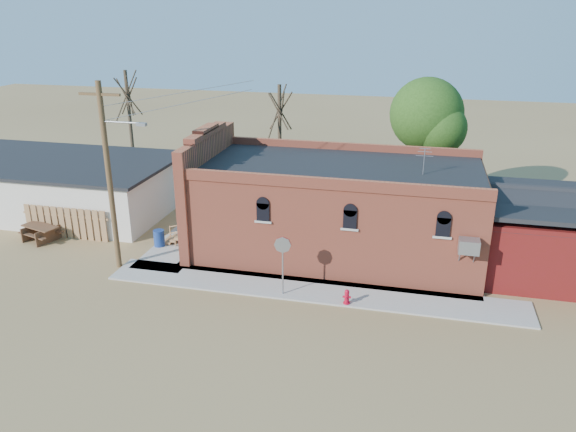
% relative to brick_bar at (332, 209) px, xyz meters
% --- Properties ---
extents(ground, '(120.00, 120.00, 0.00)m').
position_rel_brick_bar_xyz_m(ground, '(-1.64, -5.49, -2.34)').
color(ground, olive).
rests_on(ground, ground).
extents(sidewalk_south, '(19.00, 2.20, 0.08)m').
position_rel_brick_bar_xyz_m(sidewalk_south, '(-0.14, -4.59, -2.30)').
color(sidewalk_south, '#9E9991').
rests_on(sidewalk_south, ground).
extents(sidewalk_west, '(2.60, 10.00, 0.08)m').
position_rel_brick_bar_xyz_m(sidewalk_west, '(-7.94, 0.51, -2.30)').
color(sidewalk_west, '#9E9991').
rests_on(sidewalk_west, ground).
extents(brick_bar, '(16.40, 7.97, 6.30)m').
position_rel_brick_bar_xyz_m(brick_bar, '(0.00, 0.00, 0.00)').
color(brick_bar, '#CD593E').
rests_on(brick_bar, ground).
extents(red_shed, '(5.40, 6.40, 4.30)m').
position_rel_brick_bar_xyz_m(red_shed, '(9.86, 0.01, -0.07)').
color(red_shed, '#5D1310').
rests_on(red_shed, ground).
extents(storage_building, '(20.40, 8.40, 3.17)m').
position_rel_brick_bar_xyz_m(storage_building, '(-20.64, 2.51, -0.74)').
color(storage_building, beige).
rests_on(storage_building, ground).
extents(wood_fence, '(5.20, 0.10, 1.80)m').
position_rel_brick_bar_xyz_m(wood_fence, '(-14.44, -1.69, -1.44)').
color(wood_fence, '#986944').
rests_on(wood_fence, ground).
extents(utility_pole, '(3.12, 0.26, 9.00)m').
position_rel_brick_bar_xyz_m(utility_pole, '(-9.79, -4.29, 2.43)').
color(utility_pole, brown).
rests_on(utility_pole, ground).
extents(tree_bare_near, '(2.80, 2.80, 7.65)m').
position_rel_brick_bar_xyz_m(tree_bare_near, '(-4.64, 7.51, 3.62)').
color(tree_bare_near, '#4B392B').
rests_on(tree_bare_near, ground).
extents(tree_bare_far, '(2.80, 2.80, 8.16)m').
position_rel_brick_bar_xyz_m(tree_bare_far, '(-15.64, 8.51, 4.02)').
color(tree_bare_far, '#4B392B').
rests_on(tree_bare_far, ground).
extents(tree_leafy, '(4.40, 4.40, 8.15)m').
position_rel_brick_bar_xyz_m(tree_leafy, '(4.36, 8.01, 3.59)').
color(tree_leafy, '#4B392B').
rests_on(tree_leafy, ground).
extents(fire_hydrant, '(0.38, 0.35, 0.67)m').
position_rel_brick_bar_xyz_m(fire_hydrant, '(1.59, -5.50, -1.93)').
color(fire_hydrant, '#AE0923').
rests_on(fire_hydrant, sidewalk_south).
extents(stop_sign, '(0.74, 0.16, 2.73)m').
position_rel_brick_bar_xyz_m(stop_sign, '(-1.29, -5.27, -0.16)').
color(stop_sign, gray).
rests_on(stop_sign, sidewalk_south).
extents(trash_barrel, '(0.67, 0.67, 0.88)m').
position_rel_brick_bar_xyz_m(trash_barrel, '(-8.94, -1.64, -1.82)').
color(trash_barrel, navy).
rests_on(trash_barrel, sidewalk_west).
extents(picnic_table, '(2.41, 2.07, 0.85)m').
position_rel_brick_bar_xyz_m(picnic_table, '(-15.63, -2.29, -1.78)').
color(picnic_table, brown).
rests_on(picnic_table, ground).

